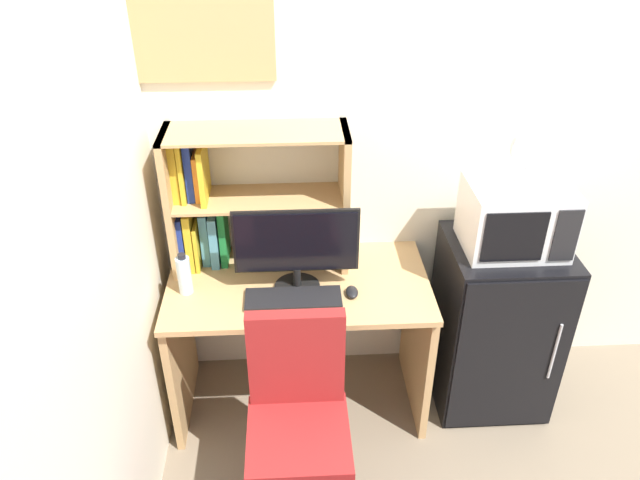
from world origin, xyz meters
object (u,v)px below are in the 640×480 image
water_bottle (184,275)px  computer_mouse (352,292)px  hutch_bookshelf (229,199)px  desk_chair (298,434)px  microwave (516,217)px  wall_corkboard (181,19)px  keyboard (293,299)px  monitor (296,247)px  mini_fridge (495,324)px  desk_fan (528,154)px

water_bottle → computer_mouse: bearing=-4.9°
hutch_bookshelf → desk_chair: size_ratio=0.85×
hutch_bookshelf → microwave: hutch_bookshelf is taller
wall_corkboard → desk_chair: bearing=-64.8°
keyboard → wall_corkboard: wall_corkboard is taller
monitor → keyboard: monitor is taller
mini_fridge → desk_chair: desk_chair is taller
hutch_bookshelf → computer_mouse: hutch_bookshelf is taller
microwave → wall_corkboard: size_ratio=0.59×
hutch_bookshelf → keyboard: (0.28, -0.34, -0.33)m
mini_fridge → computer_mouse: bearing=-170.5°
hutch_bookshelf → water_bottle: bearing=-129.5°
water_bottle → desk_fan: desk_fan is taller
water_bottle → mini_fridge: water_bottle is taller
computer_mouse → mini_fridge: (0.75, 0.13, -0.33)m
desk_fan → desk_chair: size_ratio=0.27×
computer_mouse → desk_fan: desk_fan is taller
monitor → mini_fridge: bearing=3.4°
computer_mouse → mini_fridge: mini_fridge is taller
hutch_bookshelf → monitor: bearing=-39.0°
computer_mouse → microwave: 0.82m
keyboard → microwave: (1.02, 0.15, 0.30)m
monitor → desk_chair: (-0.02, -0.56, -0.57)m
wall_corkboard → microwave: bearing=-11.8°
desk_fan → wall_corkboard: bearing=168.0°
water_bottle → monitor: bearing=0.1°
hutch_bookshelf → wall_corkboard: wall_corkboard is taller
monitor → desk_fan: desk_fan is taller
desk_fan → desk_chair: desk_fan is taller
computer_mouse → desk_fan: bearing=9.3°
monitor → mini_fridge: size_ratio=0.60×
water_bottle → wall_corkboard: 1.09m
mini_fridge → microwave: bearing=89.8°
water_bottle → desk_fan: 1.59m
computer_mouse → microwave: size_ratio=0.20×
hutch_bookshelf → microwave: (1.30, -0.18, -0.03)m
hutch_bookshelf → microwave: 1.32m
computer_mouse → desk_chair: desk_chair is taller
monitor → water_bottle: 0.53m
microwave → desk_fan: (-0.00, -0.01, 0.31)m
monitor → microwave: microwave is taller
hutch_bookshelf → water_bottle: 0.41m
mini_fridge → desk_chair: 1.19m
water_bottle → microwave: size_ratio=0.45×
microwave → desk_fan: desk_fan is taller
hutch_bookshelf → water_bottle: (-0.20, -0.25, -0.25)m
desk_chair → wall_corkboard: 1.79m
monitor → wall_corkboard: wall_corkboard is taller
hutch_bookshelf → computer_mouse: size_ratio=9.08×
keyboard → water_bottle: (-0.49, 0.09, 0.09)m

